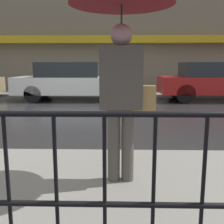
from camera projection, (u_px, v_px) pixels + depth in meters
ground_plane at (63, 112)px, 7.75m from camera, size 80.00×80.00×0.00m
sidewalk_far at (84, 93)px, 12.42m from camera, size 28.00×1.95×0.11m
lane_marking at (63, 112)px, 7.74m from camera, size 25.20×0.12×0.01m
building_storefront at (86, 24)px, 12.92m from camera, size 28.00×0.85×6.84m
pedestrian at (122, 25)px, 2.63m from camera, size 1.06×1.06×2.09m
car_white at (73, 81)px, 10.34m from camera, size 4.55×1.78×1.49m
car_red at (214, 81)px, 10.20m from camera, size 4.32×1.81×1.48m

